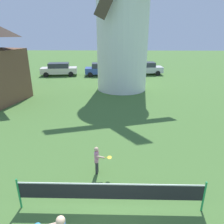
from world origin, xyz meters
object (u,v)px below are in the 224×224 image
tennis_net (111,192)px  parked_car_silver (145,68)px  player_far (97,159)px  parked_car_blue (101,69)px  windmill (123,11)px  parked_car_cream (59,69)px

tennis_net → parked_car_silver: size_ratio=1.25×
player_far → parked_car_blue: 19.57m
tennis_net → parked_car_blue: parked_car_blue is taller
parked_car_blue → parked_car_silver: (5.57, 0.86, 0.00)m
windmill → parked_car_blue: windmill is taller
player_far → parked_car_cream: parked_car_cream is taller
windmill → parked_car_blue: (-2.48, 6.45, -6.05)m
player_far → parked_car_cream: 20.54m
windmill → parked_car_cream: windmill is taller
parked_car_cream → parked_car_blue: bearing=0.6°
parked_car_cream → parked_car_silver: bearing=4.8°
windmill → parked_car_blue: 9.18m
windmill → parked_car_blue: bearing=111.1°
parked_car_blue → windmill: bearing=-68.9°
parked_car_silver → windmill: bearing=-113.0°
tennis_net → player_far: (-0.57, 1.84, -0.03)m
parked_car_cream → parked_car_silver: size_ratio=0.99×
parked_car_silver → parked_car_blue: bearing=-171.3°
windmill → parked_car_silver: 9.97m
tennis_net → parked_car_silver: (3.73, 22.22, 0.12)m
parked_car_blue → parked_car_silver: size_ratio=0.86×
windmill → player_far: bearing=-95.3°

